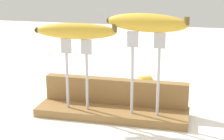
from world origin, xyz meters
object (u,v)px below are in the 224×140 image
(banana_raised_right, at_px, (147,23))
(banana_raised_left, at_px, (76,31))
(fork_stand_right, at_px, (145,67))
(fork_stand_left, at_px, (77,67))
(banana_chunk_near, at_px, (146,82))

(banana_raised_right, bearing_deg, banana_raised_left, -179.99)
(fork_stand_right, relative_size, banana_raised_right, 1.02)
(fork_stand_left, height_order, fork_stand_right, fork_stand_right)
(banana_raised_left, distance_m, banana_raised_right, 0.17)
(banana_chunk_near, bearing_deg, banana_raised_left, -117.70)
(fork_stand_left, bearing_deg, banana_raised_left, -175.06)
(fork_stand_left, bearing_deg, banana_raised_right, 0.00)
(fork_stand_left, xyz_separation_m, banana_raised_left, (-0.00, -0.00, 0.09))
(fork_stand_left, distance_m, banana_chunk_near, 0.31)
(fork_stand_left, relative_size, banana_raised_right, 0.90)
(fork_stand_left, bearing_deg, banana_chunk_near, 62.31)
(banana_raised_left, xyz_separation_m, banana_chunk_near, (0.13, 0.26, -0.20))
(fork_stand_right, distance_m, banana_raised_left, 0.19)
(banana_raised_right, height_order, banana_chunk_near, banana_raised_right)
(fork_stand_left, height_order, banana_chunk_near, fork_stand_left)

